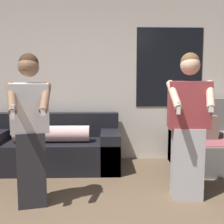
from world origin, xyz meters
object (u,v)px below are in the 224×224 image
armchair (205,146)px  person_right (188,127)px  couch (54,148)px  person_left (31,130)px

armchair → person_right: (-0.62, -1.07, 0.49)m
armchair → person_right: person_right is taller
couch → armchair: size_ratio=1.90×
couch → person_right: size_ratio=1.23×
person_left → person_right: 1.70m
couch → person_right: 2.09m
armchair → person_left: 2.66m
person_left → person_right: bearing=4.7°
couch → person_right: person_right is taller
armchair → person_right: 1.33m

